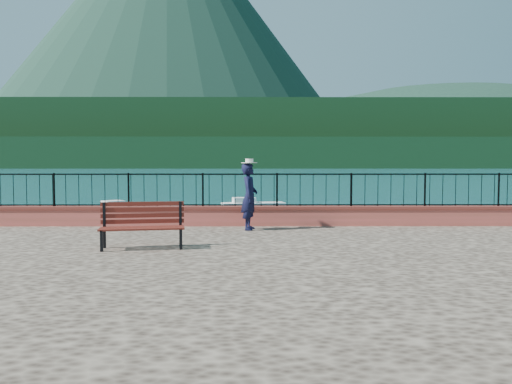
{
  "coord_description": "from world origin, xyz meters",
  "views": [
    {
      "loc": [
        -1.01,
        -11.05,
        3.05
      ],
      "look_at": [
        -0.93,
        2.0,
        2.3
      ],
      "focal_mm": 35.0,
      "sensor_mm": 36.0,
      "label": 1
    }
  ],
  "objects_px": {
    "park_bench": "(142,235)",
    "boat_4": "(253,203)",
    "person": "(249,197)",
    "boat_2": "(382,215)",
    "boat_1": "(342,221)",
    "boat_3": "(121,206)",
    "boat_0": "(105,228)"
  },
  "relations": [
    {
      "from": "boat_1",
      "to": "boat_2",
      "type": "height_order",
      "value": "same"
    },
    {
      "from": "park_bench",
      "to": "person",
      "type": "xyz_separation_m",
      "value": [
        2.3,
        3.06,
        0.63
      ]
    },
    {
      "from": "park_bench",
      "to": "boat_2",
      "type": "bearing_deg",
      "value": 49.45
    },
    {
      "from": "park_bench",
      "to": "boat_0",
      "type": "distance_m",
      "value": 10.47
    },
    {
      "from": "park_bench",
      "to": "person",
      "type": "relative_size",
      "value": 1.01
    },
    {
      "from": "person",
      "to": "boat_2",
      "type": "height_order",
      "value": "person"
    },
    {
      "from": "boat_3",
      "to": "boat_4",
      "type": "relative_size",
      "value": 0.79
    },
    {
      "from": "park_bench",
      "to": "boat_2",
      "type": "relative_size",
      "value": 0.53
    },
    {
      "from": "park_bench",
      "to": "boat_1",
      "type": "height_order",
      "value": "park_bench"
    },
    {
      "from": "person",
      "to": "boat_4",
      "type": "xyz_separation_m",
      "value": [
        0.11,
        19.4,
        -1.73
      ]
    },
    {
      "from": "park_bench",
      "to": "boat_0",
      "type": "bearing_deg",
      "value": 101.76
    },
    {
      "from": "park_bench",
      "to": "boat_1",
      "type": "relative_size",
      "value": 0.56
    },
    {
      "from": "person",
      "to": "boat_1",
      "type": "relative_size",
      "value": 0.56
    },
    {
      "from": "boat_0",
      "to": "boat_4",
      "type": "relative_size",
      "value": 0.81
    },
    {
      "from": "park_bench",
      "to": "boat_0",
      "type": "height_order",
      "value": "park_bench"
    },
    {
      "from": "boat_3",
      "to": "boat_4",
      "type": "bearing_deg",
      "value": -21.54
    },
    {
      "from": "park_bench",
      "to": "boat_4",
      "type": "distance_m",
      "value": 22.62
    },
    {
      "from": "person",
      "to": "boat_2",
      "type": "distance_m",
      "value": 13.69
    },
    {
      "from": "boat_2",
      "to": "boat_4",
      "type": "relative_size",
      "value": 0.84
    },
    {
      "from": "park_bench",
      "to": "boat_4",
      "type": "xyz_separation_m",
      "value": [
        2.42,
        22.46,
        -1.1
      ]
    },
    {
      "from": "park_bench",
      "to": "person",
      "type": "height_order",
      "value": "person"
    },
    {
      "from": "boat_1",
      "to": "boat_2",
      "type": "bearing_deg",
      "value": 46.98
    },
    {
      "from": "boat_0",
      "to": "park_bench",
      "type": "bearing_deg",
      "value": -97.43
    },
    {
      "from": "park_bench",
      "to": "boat_4",
      "type": "bearing_deg",
      "value": 74.82
    },
    {
      "from": "boat_2",
      "to": "boat_4",
      "type": "distance_m",
      "value": 10.14
    },
    {
      "from": "person",
      "to": "boat_4",
      "type": "bearing_deg",
      "value": 7.22
    },
    {
      "from": "boat_1",
      "to": "boat_3",
      "type": "relative_size",
      "value": 1.01
    },
    {
      "from": "boat_0",
      "to": "boat_3",
      "type": "height_order",
      "value": "same"
    },
    {
      "from": "person",
      "to": "boat_2",
      "type": "relative_size",
      "value": 0.53
    },
    {
      "from": "boat_1",
      "to": "boat_3",
      "type": "height_order",
      "value": "same"
    },
    {
      "from": "person",
      "to": "boat_0",
      "type": "xyz_separation_m",
      "value": [
        -6.0,
        6.67,
        -1.73
      ]
    },
    {
      "from": "person",
      "to": "boat_4",
      "type": "distance_m",
      "value": 19.48
    }
  ]
}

